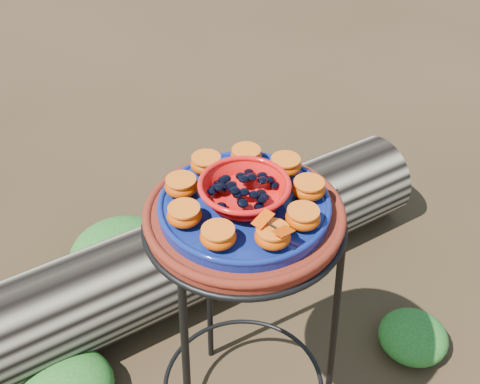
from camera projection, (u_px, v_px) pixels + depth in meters
name	position (u px, v px, depth m)	size (l,w,h in m)	color
plant_stand	(244.00, 334.00, 1.40)	(0.44, 0.44, 0.70)	black
terracotta_saucer	(244.00, 217.00, 1.17)	(0.39, 0.39, 0.03)	#4C1612
cobalt_plate	(244.00, 206.00, 1.15)	(0.33, 0.33, 0.02)	navy
red_bowl	(244.00, 193.00, 1.13)	(0.17, 0.17, 0.05)	red
glass_gems	(244.00, 178.00, 1.11)	(0.13, 0.13, 0.02)	black
orange_half_0	(273.00, 236.00, 1.05)	(0.06, 0.06, 0.04)	red
orange_half_1	(303.00, 218.00, 1.08)	(0.06, 0.06, 0.04)	red
orange_half_2	(309.00, 189.00, 1.15)	(0.06, 0.06, 0.04)	red
orange_half_3	(285.00, 166.00, 1.21)	(0.06, 0.06, 0.04)	red
orange_half_4	(246.00, 157.00, 1.23)	(0.06, 0.06, 0.04)	red
orange_half_5	(206.00, 164.00, 1.21)	(0.06, 0.06, 0.04)	red
orange_half_6	(181.00, 186.00, 1.16)	(0.06, 0.06, 0.04)	red
orange_half_7	(184.00, 215.00, 1.09)	(0.06, 0.06, 0.04)	red
orange_half_8	(218.00, 237.00, 1.05)	(0.06, 0.06, 0.04)	red
butterfly	(273.00, 226.00, 1.03)	(0.08, 0.05, 0.01)	#D13A00
driftwood_log	(200.00, 252.00, 1.90)	(1.54, 0.41, 0.29)	black
foliage_right	(413.00, 336.00, 1.76)	(0.20, 0.20, 0.10)	#185713
foliage_back	(122.00, 253.00, 1.98)	(0.34, 0.34, 0.17)	#185713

